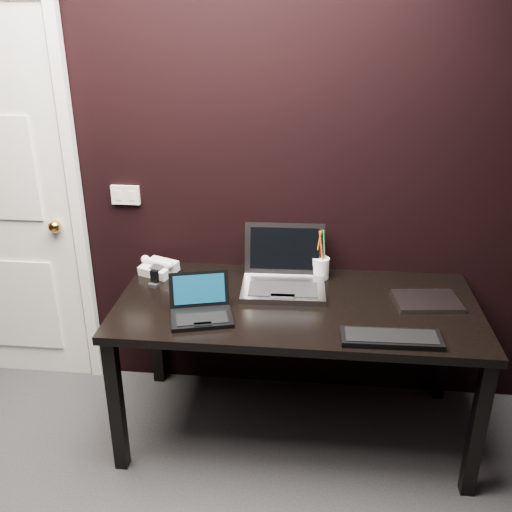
# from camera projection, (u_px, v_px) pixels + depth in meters

# --- Properties ---
(wall_back) EXTENTS (4.00, 0.00, 4.00)m
(wall_back) POSITION_uv_depth(u_px,v_px,m) (243.00, 164.00, 2.86)
(wall_back) COLOR black
(wall_back) RESTS_ON ground
(wall_switch) EXTENTS (0.15, 0.02, 0.10)m
(wall_switch) POSITION_uv_depth(u_px,v_px,m) (126.00, 195.00, 2.98)
(wall_switch) COLOR silver
(wall_switch) RESTS_ON wall_back
(desk) EXTENTS (1.70, 0.80, 0.74)m
(desk) POSITION_uv_depth(u_px,v_px,m) (296.00, 317.00, 2.72)
(desk) COLOR black
(desk) RESTS_ON ground
(netbook) EXTENTS (0.33, 0.30, 0.17)m
(netbook) POSITION_uv_depth(u_px,v_px,m) (201.00, 309.00, 2.55)
(netbook) COLOR black
(netbook) RESTS_ON desk
(silver_laptop) EXTENTS (0.42, 0.38, 0.28)m
(silver_laptop) POSITION_uv_depth(u_px,v_px,m) (284.00, 277.00, 2.82)
(silver_laptop) COLOR gray
(silver_laptop) RESTS_ON desk
(ext_keyboard) EXTENTS (0.42, 0.15, 0.03)m
(ext_keyboard) POSITION_uv_depth(u_px,v_px,m) (391.00, 338.00, 2.38)
(ext_keyboard) COLOR black
(ext_keyboard) RESTS_ON desk
(closed_laptop) EXTENTS (0.32, 0.25, 0.02)m
(closed_laptop) POSITION_uv_depth(u_px,v_px,m) (427.00, 301.00, 2.68)
(closed_laptop) COLOR #9B9BA0
(closed_laptop) RESTS_ON desk
(desk_phone) EXTENTS (0.21, 0.20, 0.10)m
(desk_phone) POSITION_uv_depth(u_px,v_px,m) (158.00, 267.00, 2.97)
(desk_phone) COLOR silver
(desk_phone) RESTS_ON desk
(mobile_phone) EXTENTS (0.06, 0.05, 0.08)m
(mobile_phone) POSITION_uv_depth(u_px,v_px,m) (154.00, 280.00, 2.84)
(mobile_phone) COLOR black
(mobile_phone) RESTS_ON desk
(pen_cup) EXTENTS (0.11, 0.11, 0.26)m
(pen_cup) POSITION_uv_depth(u_px,v_px,m) (321.00, 267.00, 2.91)
(pen_cup) COLOR white
(pen_cup) RESTS_ON desk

